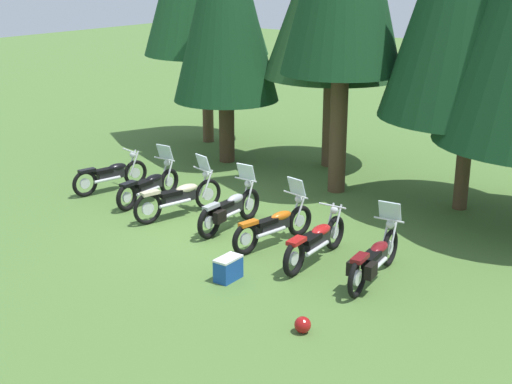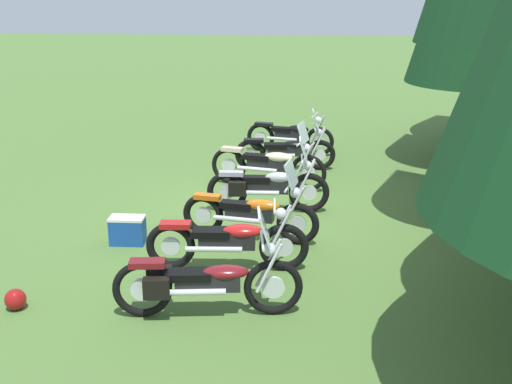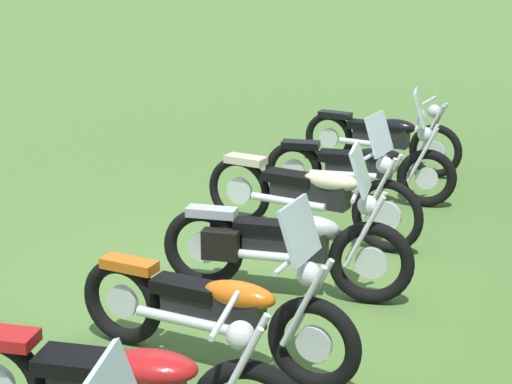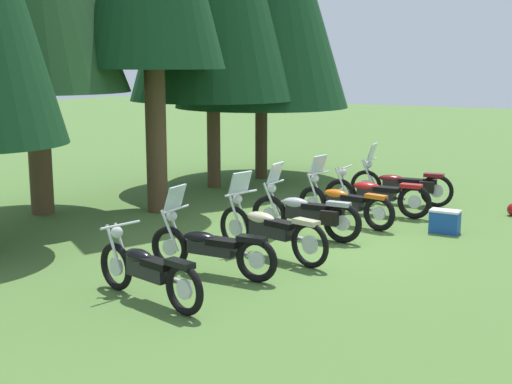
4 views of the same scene
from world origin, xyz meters
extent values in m
plane|color=#4C7033|center=(0.00, 0.00, 0.00)|extent=(80.00, 80.00, 0.00)
torus|color=black|center=(-4.00, 1.11, 0.35)|extent=(0.26, 0.70, 0.70)
cylinder|color=silver|center=(-4.00, 1.11, 0.35)|extent=(0.11, 0.27, 0.27)
torus|color=black|center=(-4.33, -0.33, 0.35)|extent=(0.26, 0.70, 0.70)
cylinder|color=silver|center=(-4.33, -0.33, 0.35)|extent=(0.11, 0.27, 0.27)
cube|color=black|center=(-4.17, 0.39, 0.46)|extent=(0.35, 0.76, 0.25)
ellipsoid|color=black|center=(-4.12, 0.59, 0.61)|extent=(0.35, 0.56, 0.19)
cube|color=black|center=(-4.21, 0.19, 0.58)|extent=(0.33, 0.53, 0.10)
cube|color=black|center=(-4.32, -0.26, 0.68)|extent=(0.27, 0.47, 0.08)
cylinder|color=silver|center=(-4.08, 1.07, 0.65)|extent=(0.12, 0.34, 0.65)
cylinder|color=silver|center=(-3.94, 1.04, 0.65)|extent=(0.12, 0.34, 0.65)
cylinder|color=silver|center=(-4.03, 0.98, 0.98)|extent=(0.65, 0.18, 0.04)
sphere|color=silver|center=(-4.01, 1.06, 0.86)|extent=(0.20, 0.20, 0.17)
cylinder|color=silver|center=(-4.09, 0.20, 0.37)|extent=(0.24, 0.73, 0.08)
torus|color=black|center=(-2.75, 1.10, 0.34)|extent=(0.15, 0.69, 0.68)
cylinder|color=silver|center=(-2.75, 1.10, 0.34)|extent=(0.06, 0.26, 0.26)
torus|color=black|center=(-2.68, -0.45, 0.34)|extent=(0.15, 0.69, 0.68)
cylinder|color=silver|center=(-2.68, -0.45, 0.34)|extent=(0.06, 0.26, 0.26)
cube|color=black|center=(-2.71, 0.32, 0.44)|extent=(0.26, 0.78, 0.22)
ellipsoid|color=black|center=(-2.72, 0.54, 0.58)|extent=(0.30, 0.56, 0.17)
cube|color=black|center=(-2.70, 0.11, 0.55)|extent=(0.28, 0.52, 0.10)
cube|color=black|center=(-2.68, -0.37, 0.66)|extent=(0.22, 0.45, 0.08)
cylinder|color=silver|center=(-2.83, 1.03, 0.64)|extent=(0.06, 0.34, 0.65)
cylinder|color=silver|center=(-2.66, 1.04, 0.64)|extent=(0.06, 0.34, 0.65)
cylinder|color=silver|center=(-2.74, 0.96, 0.98)|extent=(0.67, 0.07, 0.04)
sphere|color=silver|center=(-2.75, 1.05, 0.86)|extent=(0.18, 0.18, 0.17)
cylinder|color=silver|center=(-2.57, 0.16, 0.36)|extent=(0.12, 0.77, 0.08)
cube|color=silver|center=(-2.74, 0.98, 1.16)|extent=(0.45, 0.17, 0.39)
torus|color=black|center=(-1.20, 0.83, 0.38)|extent=(0.27, 0.75, 0.75)
cylinder|color=silver|center=(-1.20, 0.83, 0.38)|extent=(0.12, 0.30, 0.30)
torus|color=black|center=(-1.61, -0.81, 0.38)|extent=(0.27, 0.75, 0.75)
cylinder|color=silver|center=(-1.61, -0.81, 0.38)|extent=(0.12, 0.30, 0.30)
cube|color=black|center=(-1.41, 0.01, 0.49)|extent=(0.41, 0.86, 0.26)
ellipsoid|color=beige|center=(-1.35, 0.23, 0.65)|extent=(0.40, 0.64, 0.20)
cube|color=black|center=(-1.46, -0.22, 0.62)|extent=(0.37, 0.60, 0.10)
cube|color=beige|center=(-1.59, -0.73, 0.73)|extent=(0.29, 0.47, 0.08)
cylinder|color=silver|center=(-1.29, 0.79, 0.67)|extent=(0.12, 0.34, 0.65)
cylinder|color=silver|center=(-1.14, 0.75, 0.67)|extent=(0.12, 0.34, 0.65)
cylinder|color=silver|center=(-1.24, 0.69, 1.01)|extent=(0.74, 0.22, 0.04)
sphere|color=silver|center=(-1.21, 0.78, 0.89)|extent=(0.21, 0.21, 0.17)
cylinder|color=silver|center=(-1.32, -0.20, 0.40)|extent=(0.28, 0.83, 0.08)
cube|color=silver|center=(-1.23, 0.71, 1.19)|extent=(0.46, 0.25, 0.39)
torus|color=black|center=(0.05, 0.84, 0.37)|extent=(0.14, 0.74, 0.74)
cylinder|color=silver|center=(0.05, 0.84, 0.37)|extent=(0.06, 0.28, 0.28)
torus|color=black|center=(0.09, -0.65, 0.37)|extent=(0.14, 0.74, 0.74)
cylinder|color=silver|center=(0.09, -0.65, 0.37)|extent=(0.06, 0.28, 0.28)
cube|color=black|center=(0.07, 0.10, 0.49)|extent=(0.20, 0.74, 0.26)
ellipsoid|color=#9EA0A8|center=(0.06, 0.30, 0.65)|extent=(0.23, 0.53, 0.20)
cube|color=black|center=(0.08, -0.11, 0.62)|extent=(0.22, 0.50, 0.10)
cube|color=#9EA0A8|center=(0.09, -0.57, 0.71)|extent=(0.17, 0.44, 0.08)
cylinder|color=silver|center=(-0.01, 0.78, 0.67)|extent=(0.05, 0.34, 0.65)
cylinder|color=silver|center=(0.12, 0.79, 0.67)|extent=(0.05, 0.34, 0.65)
cylinder|color=silver|center=(0.05, 0.70, 1.01)|extent=(0.60, 0.05, 0.04)
sphere|color=silver|center=(0.05, 0.79, 0.89)|extent=(0.17, 0.17, 0.17)
cylinder|color=silver|center=(0.18, -0.06, 0.39)|extent=(0.10, 0.74, 0.08)
cube|color=silver|center=(0.05, 0.72, 1.19)|extent=(0.44, 0.16, 0.39)
cube|color=black|center=(-0.06, -0.45, 0.47)|extent=(0.15, 0.32, 0.26)
cube|color=black|center=(0.22, -0.44, 0.47)|extent=(0.15, 0.32, 0.26)
torus|color=black|center=(1.58, 0.66, 0.35)|extent=(0.24, 0.71, 0.70)
cylinder|color=silver|center=(1.58, 0.66, 0.35)|extent=(0.10, 0.27, 0.26)
torus|color=black|center=(1.29, -0.90, 0.35)|extent=(0.24, 0.71, 0.70)
cylinder|color=silver|center=(1.29, -0.90, 0.35)|extent=(0.10, 0.27, 0.26)
cube|color=black|center=(1.43, -0.12, 0.46)|extent=(0.33, 0.81, 0.24)
ellipsoid|color=#D16014|center=(1.47, 0.09, 0.61)|extent=(0.33, 0.59, 0.19)
cube|color=black|center=(1.39, -0.34, 0.58)|extent=(0.31, 0.56, 0.10)
cube|color=#D16014|center=(1.30, -0.82, 0.67)|extent=(0.25, 0.46, 0.08)
cylinder|color=silver|center=(1.50, 0.62, 0.65)|extent=(0.11, 0.34, 0.65)
cylinder|color=silver|center=(1.64, 0.59, 0.65)|extent=(0.11, 0.34, 0.65)
cylinder|color=silver|center=(1.56, 0.52, 0.98)|extent=(0.71, 0.17, 0.04)
sphere|color=silver|center=(1.57, 0.61, 0.86)|extent=(0.20, 0.20, 0.17)
cylinder|color=silver|center=(1.51, -0.31, 0.37)|extent=(0.22, 0.79, 0.08)
cube|color=silver|center=(1.56, 0.54, 1.16)|extent=(0.46, 0.23, 0.39)
torus|color=black|center=(2.58, 0.48, 0.36)|extent=(0.15, 0.73, 0.72)
cylinder|color=silver|center=(2.58, 0.48, 0.36)|extent=(0.06, 0.27, 0.27)
torus|color=black|center=(2.66, -1.17, 0.36)|extent=(0.15, 0.73, 0.72)
cylinder|color=silver|center=(2.66, -1.17, 0.36)|extent=(0.06, 0.27, 0.27)
cube|color=black|center=(2.62, -0.35, 0.47)|extent=(0.28, 0.83, 0.24)
ellipsoid|color=#B21919|center=(2.61, -0.12, 0.61)|extent=(0.33, 0.59, 0.18)
cube|color=black|center=(2.63, -0.57, 0.58)|extent=(0.31, 0.56, 0.10)
cube|color=#B21919|center=(2.66, -1.09, 0.69)|extent=(0.24, 0.45, 0.08)
cylinder|color=silver|center=(2.49, 0.41, 0.66)|extent=(0.06, 0.34, 0.65)
cylinder|color=silver|center=(2.67, 0.42, 0.66)|extent=(0.06, 0.34, 0.65)
cylinder|color=silver|center=(2.59, 0.34, 1.00)|extent=(0.62, 0.07, 0.04)
sphere|color=silver|center=(2.58, 0.43, 0.88)|extent=(0.18, 0.18, 0.17)
cylinder|color=silver|center=(2.78, -0.52, 0.38)|extent=(0.12, 0.82, 0.08)
torus|color=black|center=(3.90, 0.39, 0.37)|extent=(0.18, 0.75, 0.75)
cylinder|color=silver|center=(3.90, 0.39, 0.37)|extent=(0.08, 0.30, 0.29)
torus|color=black|center=(4.08, -1.24, 0.37)|extent=(0.18, 0.75, 0.75)
cylinder|color=silver|center=(4.08, -1.24, 0.37)|extent=(0.08, 0.30, 0.29)
cube|color=black|center=(3.99, -0.43, 0.47)|extent=(0.31, 0.83, 0.21)
ellipsoid|color=maroon|center=(3.96, -0.20, 0.59)|extent=(0.34, 0.60, 0.16)
cube|color=black|center=(4.01, -0.65, 0.56)|extent=(0.32, 0.57, 0.10)
cube|color=maroon|center=(4.07, -1.16, 0.73)|extent=(0.25, 0.46, 0.08)
cylinder|color=silver|center=(3.82, 0.32, 0.67)|extent=(0.08, 0.34, 0.65)
cylinder|color=silver|center=(3.99, 0.34, 0.67)|extent=(0.08, 0.34, 0.65)
cylinder|color=silver|center=(3.91, 0.25, 1.01)|extent=(0.61, 0.10, 0.04)
sphere|color=silver|center=(3.90, 0.34, 0.89)|extent=(0.19, 0.19, 0.17)
cylinder|color=silver|center=(4.15, -0.59, 0.39)|extent=(0.17, 0.81, 0.08)
cube|color=silver|center=(3.91, 0.27, 1.19)|extent=(0.45, 0.20, 0.39)
cube|color=black|center=(3.88, -1.06, 0.47)|extent=(0.17, 0.33, 0.26)
cube|color=black|center=(4.23, -1.02, 0.47)|extent=(0.17, 0.33, 0.26)
cylinder|color=#42301E|center=(-3.58, 4.49, 0.93)|extent=(0.46, 0.46, 1.87)
cylinder|color=#4C3823|center=(0.56, 3.94, 1.55)|extent=(0.45, 0.45, 3.09)
cube|color=#19479E|center=(1.76, -2.06, 0.21)|extent=(0.32, 0.55, 0.41)
cube|color=silver|center=(1.76, -2.06, 0.43)|extent=(0.33, 0.56, 0.04)
sphere|color=maroon|center=(4.02, -2.92, 0.14)|extent=(0.28, 0.28, 0.28)
camera|label=1|loc=(9.72, -11.80, 5.83)|focal=50.68mm
camera|label=2|loc=(11.21, 0.72, 4.03)|focal=45.32mm
camera|label=3|loc=(6.81, 1.67, 3.12)|focal=59.75mm
camera|label=4|loc=(-11.27, -5.44, 3.24)|focal=48.70mm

